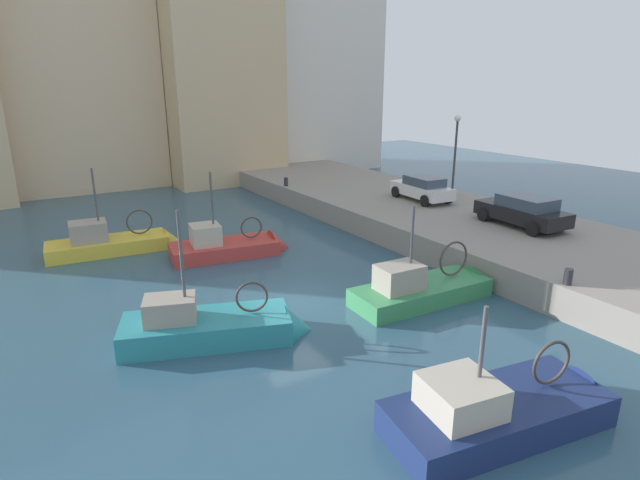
{
  "coord_description": "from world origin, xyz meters",
  "views": [
    {
      "loc": [
        -8.05,
        -15.06,
        7.68
      ],
      "look_at": [
        2.93,
        2.64,
        1.2
      ],
      "focal_mm": 28.47,
      "sensor_mm": 36.0,
      "label": 1
    }
  ],
  "objects_px": {
    "fishing_boat_navy": "(507,420)",
    "parked_car_black": "(523,211)",
    "fishing_boat_yellow": "(117,248)",
    "fishing_boat_green": "(428,295)",
    "quay_streetlamp": "(456,144)",
    "parked_car_white": "(422,188)",
    "mooring_bollard_north": "(286,182)",
    "fishing_boat_teal": "(218,336)",
    "mooring_bollard_mid": "(568,277)",
    "fishing_boat_red": "(233,252)"
  },
  "relations": [
    {
      "from": "fishing_boat_yellow",
      "to": "parked_car_black",
      "type": "relative_size",
      "value": 1.41
    },
    {
      "from": "fishing_boat_green",
      "to": "parked_car_black",
      "type": "height_order",
      "value": "fishing_boat_green"
    },
    {
      "from": "fishing_boat_teal",
      "to": "fishing_boat_navy",
      "type": "bearing_deg",
      "value": -60.63
    },
    {
      "from": "fishing_boat_yellow",
      "to": "fishing_boat_teal",
      "type": "distance_m",
      "value": 10.82
    },
    {
      "from": "fishing_boat_yellow",
      "to": "parked_car_white",
      "type": "bearing_deg",
      "value": -11.81
    },
    {
      "from": "fishing_boat_teal",
      "to": "quay_streetlamp",
      "type": "distance_m",
      "value": 17.89
    },
    {
      "from": "quay_streetlamp",
      "to": "fishing_boat_yellow",
      "type": "bearing_deg",
      "value": 164.72
    },
    {
      "from": "fishing_boat_teal",
      "to": "mooring_bollard_mid",
      "type": "distance_m",
      "value": 11.69
    },
    {
      "from": "fishing_boat_navy",
      "to": "parked_car_black",
      "type": "bearing_deg",
      "value": 36.67
    },
    {
      "from": "parked_car_white",
      "to": "fishing_boat_navy",
      "type": "bearing_deg",
      "value": -126.34
    },
    {
      "from": "parked_car_black",
      "to": "mooring_bollard_north",
      "type": "height_order",
      "value": "parked_car_black"
    },
    {
      "from": "fishing_boat_teal",
      "to": "fishing_boat_green",
      "type": "bearing_deg",
      "value": -8.61
    },
    {
      "from": "fishing_boat_navy",
      "to": "quay_streetlamp",
      "type": "height_order",
      "value": "quay_streetlamp"
    },
    {
      "from": "parked_car_black",
      "to": "fishing_boat_teal",
      "type": "bearing_deg",
      "value": -176.95
    },
    {
      "from": "mooring_bollard_north",
      "to": "fishing_boat_green",
      "type": "bearing_deg",
      "value": -99.9
    },
    {
      "from": "fishing_boat_green",
      "to": "fishing_boat_red",
      "type": "bearing_deg",
      "value": 115.88
    },
    {
      "from": "fishing_boat_navy",
      "to": "mooring_bollard_mid",
      "type": "distance_m",
      "value": 7.09
    },
    {
      "from": "mooring_bollard_mid",
      "to": "fishing_boat_yellow",
      "type": "bearing_deg",
      "value": 126.72
    },
    {
      "from": "fishing_boat_navy",
      "to": "fishing_boat_teal",
      "type": "height_order",
      "value": "fishing_boat_teal"
    },
    {
      "from": "mooring_bollard_mid",
      "to": "fishing_boat_teal",
      "type": "bearing_deg",
      "value": 155.98
    },
    {
      "from": "fishing_boat_red",
      "to": "mooring_bollard_mid",
      "type": "bearing_deg",
      "value": -59.91
    },
    {
      "from": "fishing_boat_teal",
      "to": "fishing_boat_red",
      "type": "bearing_deg",
      "value": 64.39
    },
    {
      "from": "mooring_bollard_mid",
      "to": "mooring_bollard_north",
      "type": "height_order",
      "value": "same"
    },
    {
      "from": "parked_car_black",
      "to": "quay_streetlamp",
      "type": "xyz_separation_m",
      "value": [
        0.78,
        5.25,
        2.51
      ]
    },
    {
      "from": "fishing_boat_navy",
      "to": "mooring_bollard_mid",
      "type": "xyz_separation_m",
      "value": [
        6.36,
        2.81,
        1.35
      ]
    },
    {
      "from": "fishing_boat_teal",
      "to": "fishing_boat_green",
      "type": "xyz_separation_m",
      "value": [
        7.73,
        -1.17,
        0.03
      ]
    },
    {
      "from": "quay_streetlamp",
      "to": "fishing_boat_navy",
      "type": "bearing_deg",
      "value": -131.43
    },
    {
      "from": "fishing_boat_yellow",
      "to": "fishing_boat_green",
      "type": "distance_m",
      "value": 14.77
    },
    {
      "from": "parked_car_white",
      "to": "fishing_boat_yellow",
      "type": "bearing_deg",
      "value": 168.19
    },
    {
      "from": "fishing_boat_navy",
      "to": "fishing_boat_green",
      "type": "xyz_separation_m",
      "value": [
        3.49,
        6.36,
        0.02
      ]
    },
    {
      "from": "fishing_boat_navy",
      "to": "quay_streetlamp",
      "type": "bearing_deg",
      "value": 48.57
    },
    {
      "from": "fishing_boat_green",
      "to": "parked_car_black",
      "type": "distance_m",
      "value": 8.19
    },
    {
      "from": "fishing_boat_navy",
      "to": "fishing_boat_yellow",
      "type": "height_order",
      "value": "fishing_boat_yellow"
    },
    {
      "from": "fishing_boat_navy",
      "to": "mooring_bollard_north",
      "type": "relative_size",
      "value": 11.5
    },
    {
      "from": "fishing_boat_yellow",
      "to": "fishing_boat_teal",
      "type": "xyz_separation_m",
      "value": [
        0.96,
        -10.77,
        -0.05
      ]
    },
    {
      "from": "fishing_boat_red",
      "to": "parked_car_black",
      "type": "distance_m",
      "value": 13.74
    },
    {
      "from": "fishing_boat_navy",
      "to": "mooring_bollard_mid",
      "type": "bearing_deg",
      "value": 23.84
    },
    {
      "from": "parked_car_black",
      "to": "parked_car_white",
      "type": "bearing_deg",
      "value": 92.17
    },
    {
      "from": "parked_car_black",
      "to": "mooring_bollard_north",
      "type": "bearing_deg",
      "value": 108.61
    },
    {
      "from": "fishing_boat_red",
      "to": "fishing_boat_teal",
      "type": "height_order",
      "value": "fishing_boat_teal"
    },
    {
      "from": "fishing_boat_teal",
      "to": "mooring_bollard_mid",
      "type": "height_order",
      "value": "fishing_boat_teal"
    },
    {
      "from": "fishing_boat_teal",
      "to": "parked_car_white",
      "type": "height_order",
      "value": "fishing_boat_teal"
    },
    {
      "from": "fishing_boat_navy",
      "to": "parked_car_black",
      "type": "xyz_separation_m",
      "value": [
        11.23,
        8.36,
        1.83
      ]
    },
    {
      "from": "fishing_boat_navy",
      "to": "parked_car_white",
      "type": "xyz_separation_m",
      "value": [
        10.98,
        14.93,
        1.79
      ]
    },
    {
      "from": "fishing_boat_green",
      "to": "mooring_bollard_mid",
      "type": "bearing_deg",
      "value": -51.08
    },
    {
      "from": "fishing_boat_yellow",
      "to": "mooring_bollard_north",
      "type": "relative_size",
      "value": 11.41
    },
    {
      "from": "fishing_boat_navy",
      "to": "mooring_bollard_north",
      "type": "distance_m",
      "value": 23.72
    },
    {
      "from": "fishing_boat_yellow",
      "to": "parked_car_white",
      "type": "height_order",
      "value": "fishing_boat_yellow"
    },
    {
      "from": "parked_car_white",
      "to": "mooring_bollard_mid",
      "type": "distance_m",
      "value": 12.97
    },
    {
      "from": "fishing_boat_yellow",
      "to": "mooring_bollard_mid",
      "type": "relative_size",
      "value": 11.41
    }
  ]
}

